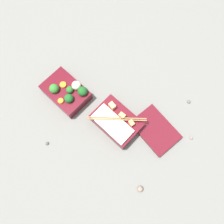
% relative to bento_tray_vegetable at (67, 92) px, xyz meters
% --- Properties ---
extents(ground_plane, '(3.00, 3.00, 0.00)m').
position_rel_bento_tray_vegetable_xyz_m(ground_plane, '(0.11, 0.02, -0.03)').
color(ground_plane, slate).
extents(bento_tray_vegetable, '(0.18, 0.12, 0.08)m').
position_rel_bento_tray_vegetable_xyz_m(bento_tray_vegetable, '(0.00, 0.00, 0.00)').
color(bento_tray_vegetable, '#510F19').
rests_on(bento_tray_vegetable, ground_plane).
extents(bento_tray_rice, '(0.18, 0.16, 0.07)m').
position_rel_bento_tray_vegetable_xyz_m(bento_tray_rice, '(0.23, 0.05, -0.00)').
color(bento_tray_rice, '#510F19').
rests_on(bento_tray_rice, ground_plane).
extents(bento_lid, '(0.19, 0.14, 0.02)m').
position_rel_bento_tray_vegetable_xyz_m(bento_lid, '(0.36, 0.13, -0.02)').
color(bento_lid, '#510F19').
rests_on(bento_lid, ground_plane).
extents(pebble_0, '(0.02, 0.02, 0.02)m').
position_rel_bento_tray_vegetable_xyz_m(pebble_0, '(0.39, 0.32, -0.03)').
color(pebble_0, '#595651').
rests_on(pebble_0, ground_plane).
extents(pebble_1, '(0.02, 0.02, 0.02)m').
position_rel_bento_tray_vegetable_xyz_m(pebble_1, '(0.46, -0.07, -0.03)').
color(pebble_1, '#7A6B5B').
rests_on(pebble_1, ground_plane).
extents(pebble_2, '(0.01, 0.01, 0.01)m').
position_rel_bento_tray_vegetable_xyz_m(pebble_2, '(0.49, 0.21, -0.03)').
color(pebble_2, '#7A6B5B').
rests_on(pebble_2, ground_plane).
extents(pebble_3, '(0.01, 0.01, 0.01)m').
position_rel_bento_tray_vegetable_xyz_m(pebble_3, '(0.09, -0.20, -0.03)').
color(pebble_3, '#474442').
rests_on(pebble_3, ground_plane).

